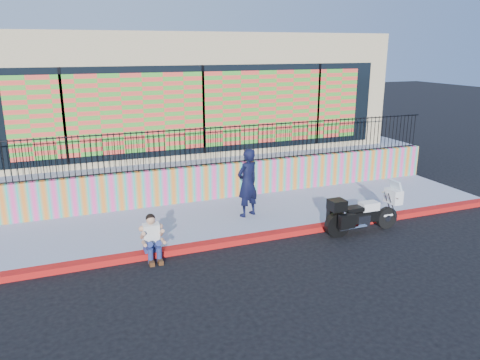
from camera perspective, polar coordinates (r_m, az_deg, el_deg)
ground at (r=12.10m, az=1.64°, el=-7.41°), size 90.00×90.00×0.00m
red_curb at (r=12.08m, az=1.64°, el=-7.08°), size 16.00×0.30×0.15m
sidewalk at (r=13.50m, az=-1.11°, el=-4.54°), size 16.00×3.00×0.15m
mural_wall at (r=14.74m, az=-3.29°, el=-0.22°), size 16.00×0.20×1.10m
metal_fence at (r=14.46m, az=-3.36°, el=4.16°), size 15.80×0.04×1.20m
elevated_platform at (r=19.52m, az=-8.00°, el=3.44°), size 16.00×10.00×1.25m
storefront_building at (r=18.93m, az=-8.15°, el=11.09°), size 14.00×8.06×4.00m
police_motorcycle at (r=12.83m, az=14.63°, el=-3.85°), size 2.18×0.72×1.36m
police_officer at (r=13.11m, az=0.93°, el=-0.33°), size 0.83×0.69×1.95m
seated_man at (r=11.10m, az=-10.59°, el=-7.41°), size 0.54×0.71×1.06m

